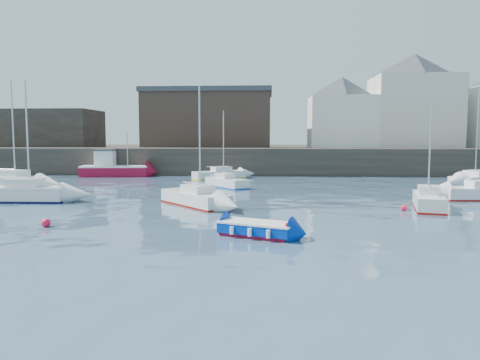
# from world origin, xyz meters

# --- Properties ---
(water) EXTENTS (220.00, 220.00, 0.00)m
(water) POSITION_xyz_m (0.00, 0.00, 0.00)
(water) COLOR #2D4760
(water) RESTS_ON ground
(quay_wall) EXTENTS (90.00, 5.00, 3.00)m
(quay_wall) POSITION_xyz_m (0.00, 35.00, 1.50)
(quay_wall) COLOR #28231E
(quay_wall) RESTS_ON ground
(land_strip) EXTENTS (90.00, 32.00, 2.80)m
(land_strip) POSITION_xyz_m (0.00, 53.00, 1.40)
(land_strip) COLOR #28231E
(land_strip) RESTS_ON ground
(bldg_east_a) EXTENTS (13.36, 13.36, 11.80)m
(bldg_east_a) POSITION_xyz_m (20.00, 42.00, 8.81)
(bldg_east_a) COLOR beige
(bldg_east_a) RESTS_ON land_strip
(bldg_east_d) EXTENTS (11.14, 11.14, 8.95)m
(bldg_east_d) POSITION_xyz_m (11.00, 41.50, 7.36)
(bldg_east_d) COLOR white
(bldg_east_d) RESTS_ON land_strip
(warehouse) EXTENTS (16.40, 10.40, 7.60)m
(warehouse) POSITION_xyz_m (-6.00, 43.00, 6.62)
(warehouse) COLOR #3D2D26
(warehouse) RESTS_ON land_strip
(bldg_west) EXTENTS (14.00, 8.00, 5.00)m
(bldg_west) POSITION_xyz_m (-28.00, 42.00, 5.30)
(bldg_west) COLOR #353028
(bldg_west) RESTS_ON land_strip
(blue_dinghy) EXTENTS (3.69, 2.67, 0.65)m
(blue_dinghy) POSITION_xyz_m (1.42, 1.62, 0.36)
(blue_dinghy) COLOR maroon
(blue_dinghy) RESTS_ON ground
(fishing_boat) EXTENTS (7.42, 3.34, 4.77)m
(fishing_boat) POSITION_xyz_m (-15.12, 31.48, 0.92)
(fishing_boat) COLOR maroon
(fishing_boat) RESTS_ON ground
(sailboat_a) EXTENTS (6.25, 2.09, 8.09)m
(sailboat_a) POSITION_xyz_m (-14.68, 11.59, 0.57)
(sailboat_a) COLOR silver
(sailboat_a) RESTS_ON ground
(sailboat_b) EXTENTS (5.16, 5.61, 7.45)m
(sailboat_b) POSITION_xyz_m (-2.73, 10.55, 0.49)
(sailboat_b) COLOR silver
(sailboat_b) RESTS_ON ground
(sailboat_c) EXTENTS (2.68, 5.17, 6.50)m
(sailboat_c) POSITION_xyz_m (11.56, 10.11, 0.50)
(sailboat_c) COLOR silver
(sailboat_c) RESTS_ON ground
(sailboat_e) EXTENTS (7.20, 3.86, 8.83)m
(sailboat_e) POSITION_xyz_m (-19.55, 18.64, 0.58)
(sailboat_e) COLOR silver
(sailboat_e) RESTS_ON ground
(sailboat_f) EXTENTS (4.12, 4.66, 6.16)m
(sailboat_f) POSITION_xyz_m (-1.76, 21.26, 0.43)
(sailboat_f) COLOR silver
(sailboat_f) RESTS_ON ground
(sailboat_g) EXTENTS (6.51, 5.76, 8.38)m
(sailboat_g) POSITION_xyz_m (20.89, 24.88, 0.48)
(sailboat_g) COLOR silver
(sailboat_g) RESTS_ON ground
(sailboat_h) EXTENTS (5.51, 4.34, 6.97)m
(sailboat_h) POSITION_xyz_m (-3.18, 28.97, 0.45)
(sailboat_h) COLOR silver
(sailboat_h) RESTS_ON ground
(buoy_near) EXTENTS (0.43, 0.43, 0.43)m
(buoy_near) POSITION_xyz_m (-8.87, 3.14, 0.00)
(buoy_near) COLOR #FF143A
(buoy_near) RESTS_ON ground
(buoy_mid) EXTENTS (0.38, 0.38, 0.38)m
(buoy_mid) POSITION_xyz_m (9.86, 9.24, 0.00)
(buoy_mid) COLOR #FF143A
(buoy_mid) RESTS_ON ground
(buoy_far) EXTENTS (0.38, 0.38, 0.38)m
(buoy_far) POSITION_xyz_m (-4.97, 17.62, 0.00)
(buoy_far) COLOR #FF143A
(buoy_far) RESTS_ON ground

